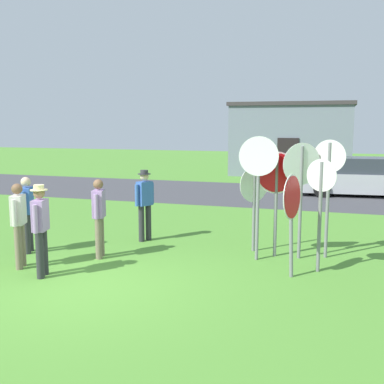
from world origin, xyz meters
The scene contains 16 objects.
ground_plane centered at (0.00, 0.00, 0.00)m, with size 80.00×80.00×0.00m, color #518E33.
street_asphalt centered at (0.00, 11.68, 0.00)m, with size 60.00×6.40×0.01m, color #424247.
building_background centered at (1.72, 19.63, 2.00)m, with size 6.59×4.05×3.98m.
parked_car_on_street centered at (4.97, 12.59, 0.69)m, with size 4.43×2.27×1.51m.
stop_sign_low_front centered at (2.43, 3.19, 1.30)m, with size 0.53×0.61×1.92m.
stop_sign_tallest centered at (2.95, 2.91, 1.56)m, with size 0.84×0.32×2.26m.
stop_sign_center_cluster centered at (3.88, 2.10, 1.45)m, with size 0.56×0.29×2.19m.
stop_sign_far_back centered at (4.00, 3.14, 1.69)m, with size 0.66×0.22×2.51m.
stop_sign_leaning_left centered at (2.61, 2.58, 1.79)m, with size 0.82×0.16×2.59m.
stop_sign_nearest centered at (3.39, 1.62, 1.32)m, with size 0.27×0.83×1.94m.
stop_sign_rear_left centered at (3.46, 2.91, 1.70)m, with size 0.72×0.53×2.45m.
person_in_blue centered at (-0.26, 3.32, 0.98)m, with size 0.36×0.52×1.74m.
person_in_dark_shirt centered at (-1.04, 0.26, 0.98)m, with size 0.31×0.55×1.74m.
person_holding_notes centered at (-0.61, 1.70, 0.95)m, with size 0.31×0.55×1.69m.
person_on_left centered at (-2.32, 1.58, 0.95)m, with size 0.33×0.54×1.69m.
person_in_teal centered at (-1.78, 0.60, 0.95)m, with size 0.33×0.54×1.69m.
Camera 1 is at (4.13, -6.93, 2.85)m, focal length 43.45 mm.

